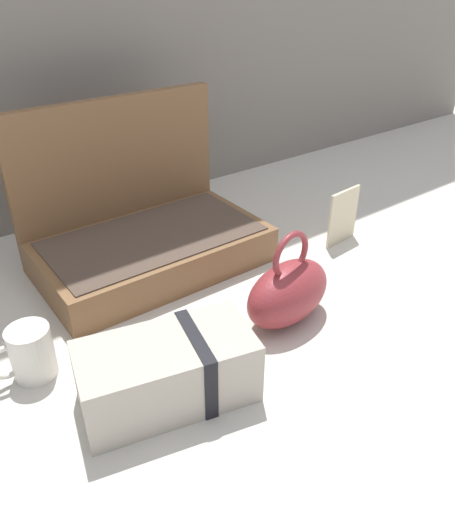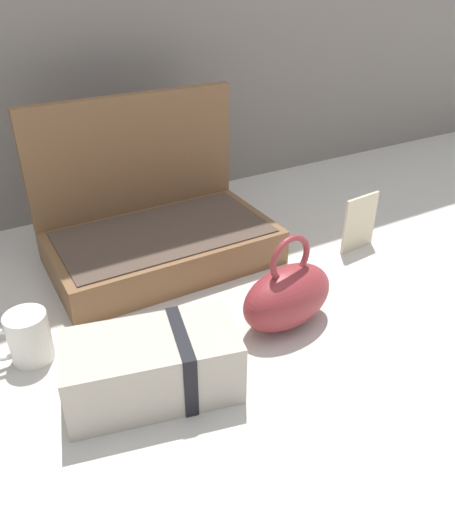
# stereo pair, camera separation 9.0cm
# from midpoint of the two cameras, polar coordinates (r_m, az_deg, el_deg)

# --- Properties ---
(ground_plane) EXTENTS (6.00, 6.00, 0.00)m
(ground_plane) POSITION_cam_midpoint_polar(r_m,az_deg,el_deg) (0.99, 3.43, -5.51)
(ground_plane) COLOR beige
(open_suitcase) EXTENTS (0.47, 0.28, 0.34)m
(open_suitcase) POSITION_cam_midpoint_polar(r_m,az_deg,el_deg) (1.11, -5.74, 3.31)
(open_suitcase) COLOR brown
(open_suitcase) RESTS_ON ground_plane
(teal_pouch_handbag) EXTENTS (0.20, 0.12, 0.18)m
(teal_pouch_handbag) POSITION_cam_midpoint_polar(r_m,az_deg,el_deg) (0.92, 9.53, -4.50)
(teal_pouch_handbag) COLOR maroon
(teal_pouch_handbag) RESTS_ON ground_plane
(cream_toiletry_bag) EXTENTS (0.28, 0.18, 0.11)m
(cream_toiletry_bag) POSITION_cam_midpoint_polar(r_m,az_deg,el_deg) (0.78, -4.88, -12.28)
(cream_toiletry_bag) COLOR #B2A899
(cream_toiletry_bag) RESTS_ON ground_plane
(coffee_mug) EXTENTS (0.10, 0.07, 0.09)m
(coffee_mug) POSITION_cam_midpoint_polar(r_m,az_deg,el_deg) (0.89, -18.84, -8.76)
(coffee_mug) COLOR silver
(coffee_mug) RESTS_ON ground_plane
(info_card_left) EXTENTS (0.10, 0.01, 0.13)m
(info_card_left) POSITION_cam_midpoint_polar(r_m,az_deg,el_deg) (1.19, 16.69, 3.51)
(info_card_left) COLOR beige
(info_card_left) RESTS_ON ground_plane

